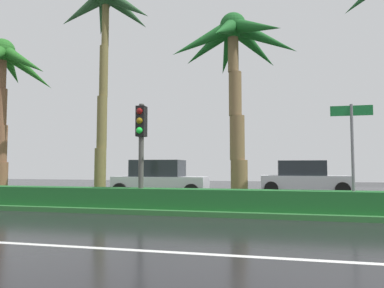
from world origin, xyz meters
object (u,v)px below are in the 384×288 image
(palm_tree_mid_left, at_px, (105,22))
(car_in_traffic_second, at_px, (303,178))
(palm_tree_far_left, at_px, (2,73))
(palm_tree_centre_left, at_px, (234,56))
(car_in_traffic_leading, at_px, (160,179))
(street_name_sign, at_px, (352,143))
(traffic_signal_median_left, at_px, (141,136))

(palm_tree_mid_left, relative_size, car_in_traffic_second, 1.93)
(car_in_traffic_second, bearing_deg, palm_tree_far_left, -149.25)
(palm_tree_centre_left, distance_m, car_in_traffic_leading, 6.98)
(street_name_sign, xyz_separation_m, car_in_traffic_second, (-0.58, 8.31, -1.25))
(palm_tree_mid_left, xyz_separation_m, traffic_signal_median_left, (2.11, -1.62, -4.52))
(traffic_signal_median_left, bearing_deg, car_in_traffic_leading, 101.58)
(palm_tree_centre_left, bearing_deg, street_name_sign, -22.10)
(palm_tree_far_left, xyz_separation_m, car_in_traffic_leading, (5.27, 3.97, -4.27))
(car_in_traffic_leading, bearing_deg, car_in_traffic_second, 25.12)
(traffic_signal_median_left, bearing_deg, palm_tree_far_left, 168.41)
(palm_tree_centre_left, xyz_separation_m, street_name_sign, (3.36, -1.36, -3.12))
(palm_tree_far_left, distance_m, street_name_sign, 12.91)
(palm_tree_centre_left, bearing_deg, car_in_traffic_second, 68.21)
(palm_tree_far_left, height_order, palm_tree_mid_left, palm_tree_mid_left)
(car_in_traffic_leading, relative_size, car_in_traffic_second, 1.00)
(palm_tree_far_left, distance_m, palm_tree_mid_left, 4.62)
(palm_tree_far_left, relative_size, car_in_traffic_second, 1.47)
(traffic_signal_median_left, relative_size, street_name_sign, 1.08)
(traffic_signal_median_left, bearing_deg, palm_tree_mid_left, 142.50)
(palm_tree_far_left, bearing_deg, traffic_signal_median_left, -11.59)
(street_name_sign, distance_m, car_in_traffic_second, 8.42)
(traffic_signal_median_left, bearing_deg, palm_tree_centre_left, 27.39)
(palm_tree_centre_left, height_order, street_name_sign, palm_tree_centre_left)
(car_in_traffic_leading, bearing_deg, street_name_sign, -35.75)
(palm_tree_mid_left, distance_m, street_name_sign, 9.68)
(palm_tree_far_left, bearing_deg, palm_tree_centre_left, 0.87)
(palm_tree_centre_left, distance_m, car_in_traffic_second, 8.67)
(car_in_traffic_leading, bearing_deg, traffic_signal_median_left, -78.42)
(palm_tree_mid_left, height_order, street_name_sign, palm_tree_mid_left)
(palm_tree_centre_left, height_order, car_in_traffic_leading, palm_tree_centre_left)
(palm_tree_mid_left, relative_size, palm_tree_centre_left, 1.27)
(palm_tree_far_left, distance_m, car_in_traffic_second, 14.50)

